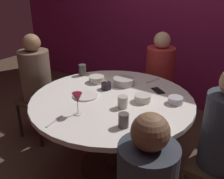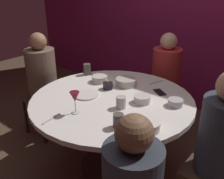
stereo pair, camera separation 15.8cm
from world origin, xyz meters
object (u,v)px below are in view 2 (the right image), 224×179
seated_diner_left (42,74)px  bowl_sauce_side (148,126)px  bowl_small_white (126,82)px  cup_by_right_diner (121,102)px  dining_table (112,112)px  bowl_rice_portion (142,99)px  wine_glass (75,98)px  seated_diner_back (166,71)px  cup_near_candle (87,69)px  bowl_serving_large (175,102)px  cell_phone (160,92)px  dinner_plate (86,95)px  candle_holder (108,86)px  cup_by_left_diner (118,121)px  bowl_salad_center (100,79)px  seated_diner_right (222,137)px

seated_diner_left → bowl_sauce_side: (1.49, -0.23, 0.05)m
bowl_small_white → cup_by_right_diner: (0.24, -0.40, 0.01)m
dining_table → bowl_rice_portion: bowl_rice_portion is taller
wine_glass → cup_by_right_diner: bearing=51.9°
seated_diner_back → cup_near_candle: 0.91m
bowl_sauce_side → seated_diner_back: bearing=112.4°
bowl_serving_large → cup_near_candle: 1.06m
cup_by_right_diner → seated_diner_back: bearing=98.8°
bowl_sauce_side → seated_diner_left: bearing=171.1°
bowl_small_white → bowl_sauce_side: size_ratio=1.19×
cell_phone → bowl_sauce_side: bearing=-123.2°
cell_phone → bowl_small_white: bowl_small_white is taller
bowl_serving_large → cup_by_right_diner: (-0.32, -0.31, 0.02)m
dinner_plate → bowl_serving_large: 0.77m
dining_table → cup_near_candle: size_ratio=12.05×
wine_glass → candle_holder: bearing=101.0°
wine_glass → cell_phone: 0.81m
seated_diner_left → wine_glass: size_ratio=6.71×
cup_near_candle → seated_diner_left: bearing=-145.9°
candle_holder → cup_by_left_diner: (0.48, -0.46, 0.02)m
bowl_serving_large → bowl_small_white: 0.57m
cup_near_candle → wine_glass: bearing=-52.1°
cup_by_left_diner → cell_phone: bearing=94.7°
seated_diner_left → bowl_rice_portion: 1.24m
bowl_sauce_side → cup_near_candle: size_ratio=1.45×
bowl_serving_large → bowl_rice_portion: bearing=-152.8°
seated_diner_back → bowl_rice_portion: size_ratio=8.30×
seated_diner_left → dining_table: bearing=0.0°
cell_phone → bowl_rice_portion: (-0.02, -0.27, 0.03)m
bowl_small_white → cup_by_right_diner: bearing=-58.9°
dining_table → cup_near_candle: bearing=153.6°
bowl_serving_large → cup_by_left_diner: 0.57m
wine_glass → bowl_rice_portion: bearing=57.1°
seated_diner_back → bowl_salad_center: size_ratio=7.47×
seated_diner_left → cell_phone: seated_diner_left is taller
bowl_salad_center → bowl_rice_portion: 0.59m
seated_diner_right → dinner_plate: 1.15m
cup_near_candle → bowl_serving_large: bearing=-3.7°
wine_glass → bowl_salad_center: 0.66m
cell_phone → bowl_sauce_side: size_ratio=0.83×
bowl_serving_large → cup_by_left_diner: (-0.16, -0.55, 0.02)m
wine_glass → bowl_rice_portion: 0.57m
dinner_plate → dining_table: bearing=26.0°
seated_diner_back → bowl_sauce_side: 1.32m
bowl_salad_center → bowl_serving_large: bearing=0.2°
seated_diner_left → seated_diner_back: seated_diner_left is taller
bowl_small_white → wine_glass: bearing=-88.4°
bowl_salad_center → bowl_small_white: bearing=20.3°
seated_diner_right → dining_table: bearing=0.0°
seated_diner_left → cup_by_left_diner: seated_diner_left is taller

